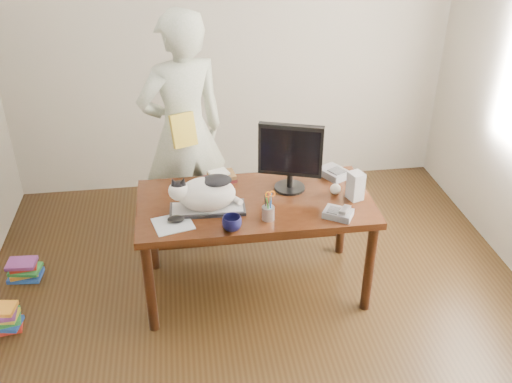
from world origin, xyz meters
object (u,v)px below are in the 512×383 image
at_px(phone, 339,213).
at_px(book_stack, 221,177).
at_px(book_pile_a, 2,319).
at_px(monitor, 290,154).
at_px(speaker, 356,186).
at_px(calculator, 334,173).
at_px(mouse, 176,219).
at_px(book_pile_b, 24,270).
at_px(desk, 253,213).
at_px(coffee_mug, 232,223).
at_px(cat, 204,193).
at_px(pen_cup, 268,211).
at_px(person, 184,133).
at_px(keyboard, 208,209).
at_px(baseball, 335,189).

height_order(phone, book_stack, phone).
bearing_deg(book_pile_a, phone, -1.96).
relative_size(book_stack, book_pile_a, 0.90).
bearing_deg(phone, monitor, 154.54).
relative_size(speaker, calculator, 0.79).
bearing_deg(book_pile_a, calculator, 10.94).
height_order(mouse, book_pile_b, mouse).
relative_size(desk, coffee_mug, 12.97).
bearing_deg(calculator, phone, -131.36).
height_order(monitor, coffee_mug, monitor).
xyz_separation_m(speaker, calculator, (-0.06, 0.33, -0.07)).
bearing_deg(phone, book_stack, 172.48).
bearing_deg(cat, pen_cup, -19.04).
bearing_deg(desk, coffee_mug, -115.10).
distance_m(person, book_pile_a, 1.82).
relative_size(keyboard, coffee_mug, 4.08).
height_order(desk, baseball, baseball).
height_order(keyboard, baseball, baseball).
bearing_deg(speaker, pen_cup, 176.35).
bearing_deg(mouse, book_pile_a, 165.84).
bearing_deg(monitor, desk, -154.69).
distance_m(pen_cup, speaker, 0.65).
distance_m(desk, pen_cup, 0.38).
bearing_deg(coffee_mug, book_pile_b, 155.94).
bearing_deg(phone, keyboard, -161.47).
relative_size(book_stack, person, 0.13).
xyz_separation_m(calculator, book_pile_a, (-2.37, -0.46, -0.69)).
bearing_deg(mouse, baseball, -3.64).
relative_size(book_pile_a, book_pile_b, 1.05).
relative_size(book_stack, book_pile_b, 0.94).
bearing_deg(mouse, cat, 14.75).
distance_m(monitor, calculator, 0.46).
relative_size(monitor, coffee_mug, 4.03).
bearing_deg(monitor, keyboard, -143.10).
distance_m(keyboard, speaker, 1.01).
bearing_deg(keyboard, pen_cup, -20.05).
relative_size(cat, pen_cup, 2.34).
bearing_deg(book_pile_b, cat, -17.65).
height_order(cat, calculator, cat).
bearing_deg(phone, speaker, 82.63).
height_order(pen_cup, person, person).
height_order(desk, calculator, calculator).
distance_m(pen_cup, person, 1.11).
xyz_separation_m(baseball, calculator, (0.05, 0.25, -0.01)).
distance_m(book_stack, book_pile_b, 1.67).
bearing_deg(keyboard, book_stack, 74.69).
height_order(mouse, book_stack, book_stack).
distance_m(baseball, book_pile_b, 2.42).
xyz_separation_m(keyboard, baseball, (0.89, 0.10, 0.02)).
relative_size(coffee_mug, calculator, 0.49).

